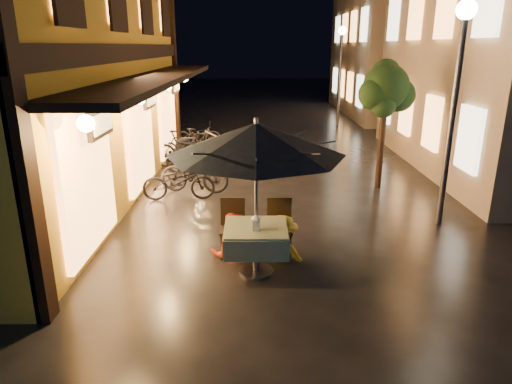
{
  "coord_description": "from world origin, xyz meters",
  "views": [
    {
      "loc": [
        -0.72,
        -6.61,
        3.45
      ],
      "look_at": [
        -0.71,
        0.53,
        1.15
      ],
      "focal_mm": 32.0,
      "sensor_mm": 36.0,
      "label": 1
    }
  ],
  "objects_px": {
    "table_lantern": "(256,221)",
    "person_orange": "(231,214)",
    "cafe_table": "(256,238)",
    "patio_umbrella": "(256,139)",
    "bicycle_0": "(179,182)",
    "person_yellow": "(283,217)",
    "streetlamp_near": "(458,76)"
  },
  "relations": [
    {
      "from": "person_yellow",
      "to": "bicycle_0",
      "type": "bearing_deg",
      "value": -34.23
    },
    {
      "from": "streetlamp_near",
      "to": "person_orange",
      "type": "relative_size",
      "value": 2.73
    },
    {
      "from": "bicycle_0",
      "to": "cafe_table",
      "type": "bearing_deg",
      "value": -158.95
    },
    {
      "from": "patio_umbrella",
      "to": "bicycle_0",
      "type": "bearing_deg",
      "value": 116.47
    },
    {
      "from": "streetlamp_near",
      "to": "bicycle_0",
      "type": "xyz_separation_m",
      "value": [
        -5.5,
        1.53,
        -2.48
      ]
    },
    {
      "from": "streetlamp_near",
      "to": "person_orange",
      "type": "distance_m",
      "value": 4.88
    },
    {
      "from": "cafe_table",
      "to": "person_yellow",
      "type": "height_order",
      "value": "person_yellow"
    },
    {
      "from": "streetlamp_near",
      "to": "cafe_table",
      "type": "distance_m",
      "value": 4.85
    },
    {
      "from": "patio_umbrella",
      "to": "person_yellow",
      "type": "relative_size",
      "value": 1.84
    },
    {
      "from": "cafe_table",
      "to": "person_orange",
      "type": "relative_size",
      "value": 0.64
    },
    {
      "from": "cafe_table",
      "to": "patio_umbrella",
      "type": "height_order",
      "value": "patio_umbrella"
    },
    {
      "from": "person_orange",
      "to": "person_yellow",
      "type": "bearing_deg",
      "value": 177.16
    },
    {
      "from": "person_yellow",
      "to": "bicycle_0",
      "type": "distance_m",
      "value": 3.79
    },
    {
      "from": "patio_umbrella",
      "to": "person_yellow",
      "type": "bearing_deg",
      "value": 51.04
    },
    {
      "from": "cafe_table",
      "to": "person_yellow",
      "type": "bearing_deg",
      "value": 51.04
    },
    {
      "from": "patio_umbrella",
      "to": "person_orange",
      "type": "distance_m",
      "value": 1.55
    },
    {
      "from": "person_orange",
      "to": "person_yellow",
      "type": "relative_size",
      "value": 1.07
    },
    {
      "from": "streetlamp_near",
      "to": "bicycle_0",
      "type": "bearing_deg",
      "value": 164.5
    },
    {
      "from": "table_lantern",
      "to": "person_orange",
      "type": "distance_m",
      "value": 0.83
    },
    {
      "from": "cafe_table",
      "to": "patio_umbrella",
      "type": "distance_m",
      "value": 1.56
    },
    {
      "from": "table_lantern",
      "to": "bicycle_0",
      "type": "xyz_separation_m",
      "value": [
        -1.79,
        3.72,
        -0.48
      ]
    },
    {
      "from": "table_lantern",
      "to": "cafe_table",
      "type": "bearing_deg",
      "value": 90.0
    },
    {
      "from": "streetlamp_near",
      "to": "person_yellow",
      "type": "xyz_separation_m",
      "value": [
        -3.26,
        -1.52,
        -2.19
      ]
    },
    {
      "from": "streetlamp_near",
      "to": "cafe_table",
      "type": "relative_size",
      "value": 4.27
    },
    {
      "from": "person_yellow",
      "to": "streetlamp_near",
      "type": "bearing_deg",
      "value": -135.55
    },
    {
      "from": "cafe_table",
      "to": "patio_umbrella",
      "type": "relative_size",
      "value": 0.37
    },
    {
      "from": "table_lantern",
      "to": "person_yellow",
      "type": "bearing_deg",
      "value": 56.53
    },
    {
      "from": "streetlamp_near",
      "to": "cafe_table",
      "type": "xyz_separation_m",
      "value": [
        -3.71,
        -2.07,
        -2.33
      ]
    },
    {
      "from": "streetlamp_near",
      "to": "person_yellow",
      "type": "distance_m",
      "value": 4.21
    },
    {
      "from": "table_lantern",
      "to": "person_orange",
      "type": "xyz_separation_m",
      "value": [
        -0.41,
        0.7,
        -0.14
      ]
    },
    {
      "from": "streetlamp_near",
      "to": "table_lantern",
      "type": "bearing_deg",
      "value": -149.36
    },
    {
      "from": "person_yellow",
      "to": "person_orange",
      "type": "bearing_deg",
      "value": 17.61
    }
  ]
}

